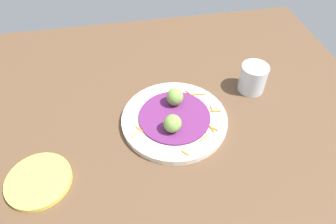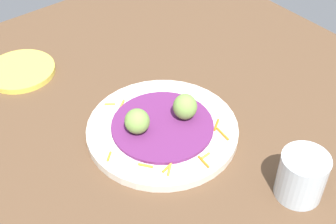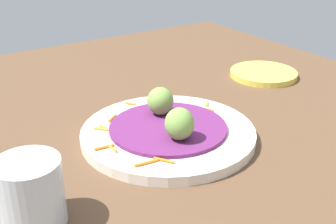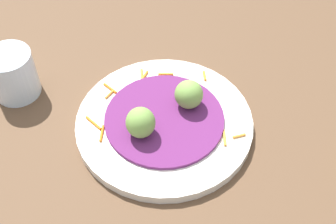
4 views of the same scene
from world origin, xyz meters
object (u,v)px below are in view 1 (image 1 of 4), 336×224
(main_plate, at_px, (174,119))
(side_plate_small, at_px, (39,181))
(guac_scoop_left, at_px, (173,123))
(guac_scoop_center, at_px, (177,97))
(water_glass, at_px, (253,78))

(main_plate, relative_size, side_plate_small, 1.92)
(guac_scoop_left, xyz_separation_m, guac_scoop_center, (-0.03, -0.09, 0.00))
(guac_scoop_center, xyz_separation_m, side_plate_small, (0.34, 0.16, -0.04))
(side_plate_small, bearing_deg, main_plate, -159.77)
(main_plate, distance_m, guac_scoop_left, 0.06)
(main_plate, bearing_deg, guac_scoop_left, 72.23)
(guac_scoop_left, height_order, side_plate_small, guac_scoop_left)
(side_plate_small, bearing_deg, guac_scoop_left, -166.26)
(guac_scoop_left, bearing_deg, main_plate, -107.77)
(guac_scoop_center, bearing_deg, main_plate, 72.23)
(main_plate, xyz_separation_m, water_glass, (-0.24, -0.08, 0.03))
(main_plate, distance_m, side_plate_small, 0.34)
(main_plate, xyz_separation_m, side_plate_small, (0.32, 0.12, -0.00))
(guac_scoop_left, relative_size, water_glass, 0.57)
(guac_scoop_left, bearing_deg, side_plate_small, 13.74)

